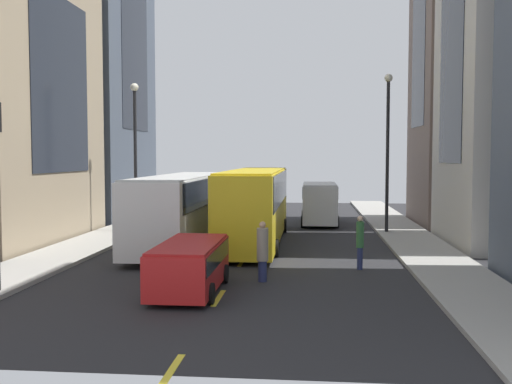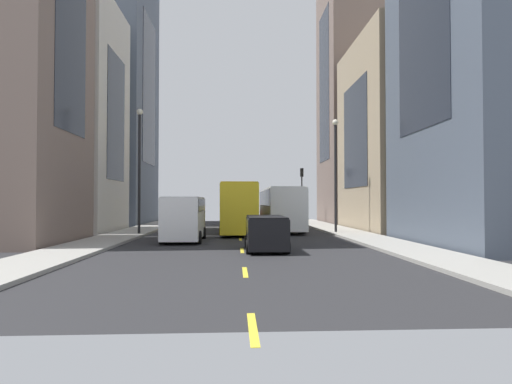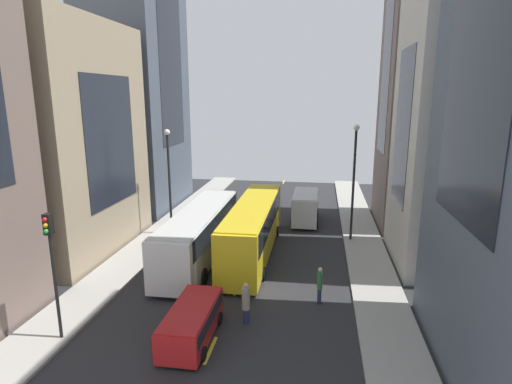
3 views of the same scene
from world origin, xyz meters
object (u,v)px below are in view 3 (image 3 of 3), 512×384
at_px(pedestrian_crossing_near, 246,302).
at_px(streetcar_yellow, 253,224).
at_px(car_black_0, 262,196).
at_px(city_bus_white, 200,230).
at_px(pedestrian_crossing_mid, 320,284).
at_px(traffic_light_near_corner, 51,253).
at_px(car_red_1, 192,321).
at_px(delivery_van_white, 305,205).

bearing_deg(pedestrian_crossing_near, streetcar_yellow, 153.18).
relative_size(streetcar_yellow, car_black_0, 3.14).
bearing_deg(city_bus_white, pedestrian_crossing_mid, -32.67).
relative_size(city_bus_white, traffic_light_near_corner, 2.15).
xyz_separation_m(car_red_1, pedestrian_crossing_near, (2.14, 1.75, 0.15)).
bearing_deg(pedestrian_crossing_mid, traffic_light_near_corner, -60.14).
xyz_separation_m(streetcar_yellow, traffic_light_near_corner, (-6.84, -11.58, 2.02)).
xyz_separation_m(city_bus_white, streetcar_yellow, (3.37, 1.37, 0.12)).
xyz_separation_m(delivery_van_white, pedestrian_crossing_mid, (1.29, -14.36, -0.41)).
xyz_separation_m(streetcar_yellow, car_black_0, (-1.19, 12.72, -1.17)).
xyz_separation_m(city_bus_white, delivery_van_white, (6.61, 9.30, -0.50)).
height_order(city_bus_white, streetcar_yellow, streetcar_yellow).
distance_m(delivery_van_white, car_red_1, 19.04).
relative_size(city_bus_white, pedestrian_crossing_mid, 6.06).
distance_m(pedestrian_crossing_mid, traffic_light_near_corner, 12.84).
bearing_deg(pedestrian_crossing_near, car_black_0, 152.31).
bearing_deg(pedestrian_crossing_mid, streetcar_yellow, -139.34).
relative_size(streetcar_yellow, pedestrian_crossing_near, 6.32).
distance_m(city_bus_white, pedestrian_crossing_mid, 9.42).
xyz_separation_m(car_red_1, traffic_light_near_corner, (-5.76, -0.97, 3.22)).
height_order(car_black_0, car_red_1, car_black_0).
distance_m(city_bus_white, car_black_0, 14.30).
relative_size(car_red_1, traffic_light_near_corner, 0.80).
relative_size(streetcar_yellow, car_red_1, 2.84).
distance_m(city_bus_white, car_red_1, 9.58).
bearing_deg(pedestrian_crossing_mid, car_red_1, -47.82).
relative_size(car_black_0, car_red_1, 0.90).
bearing_deg(car_red_1, pedestrian_crossing_near, 39.37).
relative_size(city_bus_white, pedestrian_crossing_near, 5.99).
relative_size(car_red_1, pedestrian_crossing_near, 2.22).
height_order(delivery_van_white, car_black_0, delivery_van_white).
bearing_deg(car_black_0, delivery_van_white, -47.27).
bearing_deg(pedestrian_crossing_mid, pedestrian_crossing_near, -49.60).
distance_m(streetcar_yellow, pedestrian_crossing_near, 8.98).
distance_m(streetcar_yellow, pedestrian_crossing_mid, 7.94).
bearing_deg(traffic_light_near_corner, city_bus_white, 71.21).
bearing_deg(car_red_1, delivery_van_white, 76.88).
distance_m(car_red_1, pedestrian_crossing_near, 2.77).
bearing_deg(pedestrian_crossing_near, city_bus_white, 176.96).
height_order(pedestrian_crossing_mid, traffic_light_near_corner, traffic_light_near_corner).
distance_m(pedestrian_crossing_near, pedestrian_crossing_mid, 4.23).
distance_m(streetcar_yellow, traffic_light_near_corner, 13.60).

